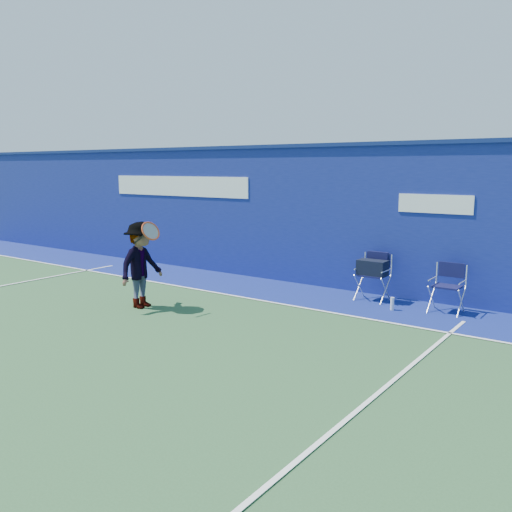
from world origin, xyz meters
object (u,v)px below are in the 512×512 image
Objects in this scene: directors_chair_right at (447,297)px; water_bottle at (392,304)px; directors_chair_left at (373,280)px; tennis_player at (141,265)px.

water_bottle is (-0.84, -0.43, -0.16)m from directors_chair_right.
water_bottle is at bearing -153.13° from directors_chair_right.
directors_chair_right is at bearing 26.87° from water_bottle.
directors_chair_left is 4.44m from tennis_player.
directors_chair_left is 1.06× the size of directors_chair_right.
water_bottle is at bearing 32.72° from tennis_player.
tennis_player is at bearing -147.28° from water_bottle.
directors_chair_left reaches higher than water_bottle.
directors_chair_right is 5.57m from tennis_player.
directors_chair_left reaches higher than directors_chair_right.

